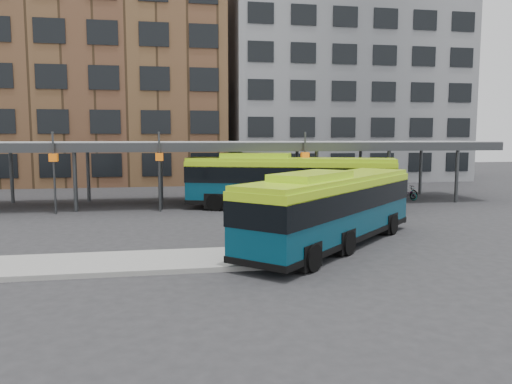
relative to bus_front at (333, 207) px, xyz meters
name	(u,v)px	position (x,y,z in m)	size (l,w,h in m)	color
ground	(229,243)	(-4.13, 1.33, -1.65)	(120.00, 120.00, 0.00)	#28282B
boarding_island	(82,265)	(-9.63, -1.67, -1.56)	(14.00, 3.00, 0.18)	gray
canopy	(205,146)	(-4.18, 14.20, 2.26)	(40.00, 6.53, 4.80)	#999B9E
building_brick	(90,71)	(-14.13, 33.33, 9.35)	(26.00, 14.00, 22.00)	brown
building_grey	(339,86)	(11.87, 33.33, 8.35)	(24.00, 14.00, 20.00)	slate
bus_front	(333,207)	(0.00, 0.00, 0.00)	(9.78, 9.90, 3.17)	#07394E
bus_rear	(289,180)	(0.69, 10.44, 0.17)	(12.83, 6.81, 3.49)	#07394E
bike_rack	(386,194)	(8.51, 13.45, -1.16)	(5.38, 1.41, 1.06)	slate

